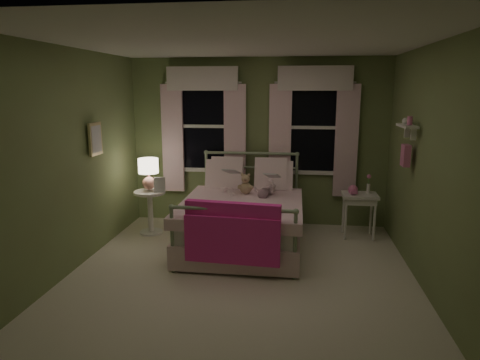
# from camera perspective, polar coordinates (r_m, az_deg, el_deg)

# --- Properties ---
(room_shell) EXTENTS (4.20, 4.20, 4.20)m
(room_shell) POSITION_cam_1_polar(r_m,az_deg,el_deg) (4.67, 0.03, 1.86)
(room_shell) COLOR white
(room_shell) RESTS_ON ground
(bed) EXTENTS (1.58, 2.04, 1.18)m
(bed) POSITION_cam_1_polar(r_m,az_deg,el_deg) (5.89, 0.45, -5.16)
(bed) COLOR white
(bed) RESTS_ON ground
(pink_throw) EXTENTS (1.10, 0.23, 0.71)m
(pink_throw) POSITION_cam_1_polar(r_m,az_deg,el_deg) (4.85, -1.06, -6.18)
(pink_throw) COLOR #FD31A6
(pink_throw) RESTS_ON bed
(child_left) EXTENTS (0.29, 0.25, 0.69)m
(child_left) POSITION_cam_1_polar(r_m,az_deg,el_deg) (6.20, -1.63, 0.76)
(child_left) COLOR #F7D1DD
(child_left) RESTS_ON bed
(child_right) EXTENTS (0.42, 0.35, 0.79)m
(child_right) POSITION_cam_1_polar(r_m,az_deg,el_deg) (6.13, 3.55, 1.12)
(child_right) COLOR #F7D1DD
(child_right) RESTS_ON bed
(book_left) EXTENTS (0.22, 0.16, 0.26)m
(book_left) POSITION_cam_1_polar(r_m,az_deg,el_deg) (5.95, -2.01, 0.76)
(book_left) COLOR beige
(book_left) RESTS_ON child_left
(book_right) EXTENTS (0.21, 0.15, 0.26)m
(book_right) POSITION_cam_1_polar(r_m,az_deg,el_deg) (5.89, 3.37, 0.22)
(book_right) COLOR beige
(book_right) RESTS_ON child_right
(teddy_bear) EXTENTS (0.22, 0.18, 0.30)m
(teddy_bear) POSITION_cam_1_polar(r_m,az_deg,el_deg) (6.03, 0.76, -0.72)
(teddy_bear) COLOR tan
(teddy_bear) RESTS_ON bed
(nightstand_left) EXTENTS (0.46, 0.46, 0.65)m
(nightstand_left) POSITION_cam_1_polar(r_m,az_deg,el_deg) (6.50, -11.90, -3.43)
(nightstand_left) COLOR white
(nightstand_left) RESTS_ON ground
(table_lamp) EXTENTS (0.29, 0.29, 0.46)m
(table_lamp) POSITION_cam_1_polar(r_m,az_deg,el_deg) (6.38, -12.10, 1.21)
(table_lamp) COLOR tan
(table_lamp) RESTS_ON nightstand_left
(book_nightstand) EXTENTS (0.23, 0.27, 0.02)m
(book_nightstand) POSITION_cam_1_polar(r_m,az_deg,el_deg) (6.34, -11.37, -1.58)
(book_nightstand) COLOR beige
(book_nightstand) RESTS_ON nightstand_left
(nightstand_right) EXTENTS (0.50, 0.40, 0.64)m
(nightstand_right) POSITION_cam_1_polar(r_m,az_deg,el_deg) (6.39, 15.64, -2.67)
(nightstand_right) COLOR white
(nightstand_right) RESTS_ON ground
(pink_toy) EXTENTS (0.14, 0.19, 0.14)m
(pink_toy) POSITION_cam_1_polar(r_m,az_deg,el_deg) (6.34, 14.84, -1.28)
(pink_toy) COLOR pink
(pink_toy) RESTS_ON nightstand_right
(bud_vase) EXTENTS (0.06, 0.06, 0.28)m
(bud_vase) POSITION_cam_1_polar(r_m,az_deg,el_deg) (6.41, 16.77, -0.51)
(bud_vase) COLOR white
(bud_vase) RESTS_ON nightstand_right
(window_left) EXTENTS (1.34, 0.13, 1.96)m
(window_left) POSITION_cam_1_polar(r_m,az_deg,el_deg) (6.77, -4.90, 7.74)
(window_left) COLOR black
(window_left) RESTS_ON room_shell
(window_right) EXTENTS (1.34, 0.13, 1.96)m
(window_right) POSITION_cam_1_polar(r_m,az_deg,el_deg) (6.61, 9.76, 7.52)
(window_right) COLOR black
(window_right) RESTS_ON room_shell
(wall_shelf) EXTENTS (0.15, 0.50, 0.60)m
(wall_shelf) POSITION_cam_1_polar(r_m,az_deg,el_deg) (5.45, 21.33, 4.88)
(wall_shelf) COLOR white
(wall_shelf) RESTS_ON room_shell
(framed_picture) EXTENTS (0.03, 0.32, 0.42)m
(framed_picture) POSITION_cam_1_polar(r_m,az_deg,el_deg) (5.79, -18.71, 5.21)
(framed_picture) COLOR beige
(framed_picture) RESTS_ON room_shell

